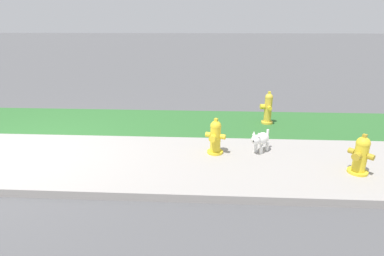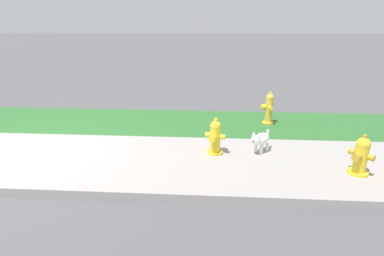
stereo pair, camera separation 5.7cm
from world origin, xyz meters
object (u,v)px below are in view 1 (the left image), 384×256
at_px(fire_hydrant_near_corner, 215,137).
at_px(fire_hydrant_at_driveway, 361,155).
at_px(small_white_dog, 261,139).
at_px(fire_hydrant_across_street, 268,108).

xyz_separation_m(fire_hydrant_near_corner, fire_hydrant_at_driveway, (2.23, -0.64, -0.01)).
xyz_separation_m(fire_hydrant_at_driveway, small_white_dog, (-1.41, 0.72, -0.05)).
bearing_deg(small_white_dog, fire_hydrant_across_street, -153.01).
xyz_separation_m(fire_hydrant_near_corner, small_white_dog, (0.82, 0.09, -0.06)).
bearing_deg(fire_hydrant_near_corner, small_white_dog, -153.25).
distance_m(fire_hydrant_across_street, small_white_dog, 1.74).
bearing_deg(fire_hydrant_across_street, small_white_dog, 162.01).
xyz_separation_m(fire_hydrant_across_street, fire_hydrant_at_driveway, (0.98, -2.41, -0.06)).
distance_m(fire_hydrant_at_driveway, small_white_dog, 1.59).
height_order(fire_hydrant_across_street, small_white_dog, fire_hydrant_across_street).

